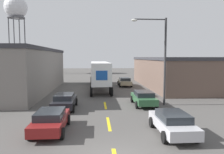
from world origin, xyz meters
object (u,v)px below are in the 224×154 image
parked_car_left_far (65,101)px  parked_car_right_far (125,81)px  street_lamp (161,54)px  parked_car_left_near (51,120)px  water_tower (16,8)px  parked_car_right_mid (144,98)px  parked_car_right_near (172,122)px  semi_truck (99,72)px

parked_car_left_far → parked_car_right_far: same height
street_lamp → parked_car_left_near: bearing=-142.3°
parked_car_left_near → water_tower: 54.56m
parked_car_left_far → water_tower: water_tower is taller
parked_car_left_near → parked_car_right_mid: size_ratio=1.00×
parked_car_right_near → parked_car_right_far: (0.00, 21.51, 0.00)m
parked_car_left_far → parked_car_right_near: bearing=-43.6°
parked_car_right_far → street_lamp: (1.56, -13.74, 4.06)m
semi_truck → parked_car_left_near: size_ratio=3.50×
parked_car_left_near → water_tower: size_ratio=0.21×
water_tower → parked_car_right_near: bearing=-62.4°
semi_truck → parked_car_right_near: 19.88m
parked_car_left_near → parked_car_left_far: same height
parked_car_right_mid → parked_car_right_near: 7.81m
parked_car_left_near → parked_car_right_near: (7.21, -0.98, 0.00)m
parked_car_left_near → parked_car_right_far: (7.21, 20.53, 0.00)m
parked_car_right_mid → street_lamp: (1.56, -0.04, 4.06)m
semi_truck → water_tower: water_tower is taller
parked_car_right_mid → parked_car_left_near: bearing=-136.6°
parked_car_left_far → water_tower: 49.42m
semi_truck → street_lamp: size_ratio=1.86×
parked_car_left_near → parked_car_right_mid: (7.21, 6.82, 0.00)m
parked_car_right_mid → parked_car_right_far: (0.00, 13.70, 0.00)m
semi_truck → street_lamp: (5.55, -11.63, 2.43)m
parked_car_right_far → parked_car_left_far: bearing=-116.2°
parked_car_right_mid → parked_car_right_near: (0.00, -7.81, 0.00)m
parked_car_left_far → water_tower: (-18.63, 42.56, 16.84)m
parked_car_left_near → parked_car_right_mid: 9.93m
street_lamp → semi_truck: bearing=115.5°
parked_car_right_far → street_lamp: street_lamp is taller
parked_car_right_mid → parked_car_right_far: 13.70m
parked_car_right_mid → water_tower: size_ratio=0.21×
parked_car_left_far → parked_car_right_far: (7.21, 14.66, 0.00)m
semi_truck → parked_car_right_far: semi_truck is taller
parked_car_right_near → water_tower: (-25.84, 49.42, 16.84)m
semi_truck → water_tower: size_ratio=0.72×
parked_car_right_near → parked_car_right_mid: bearing=90.0°
parked_car_right_far → water_tower: size_ratio=0.21×
parked_car_right_far → street_lamp: 14.41m
parked_car_right_near → parked_car_right_far: 21.51m
parked_car_left_near → parked_car_left_far: bearing=90.0°
parked_car_left_near → parked_car_left_far: (0.00, 5.87, 0.00)m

